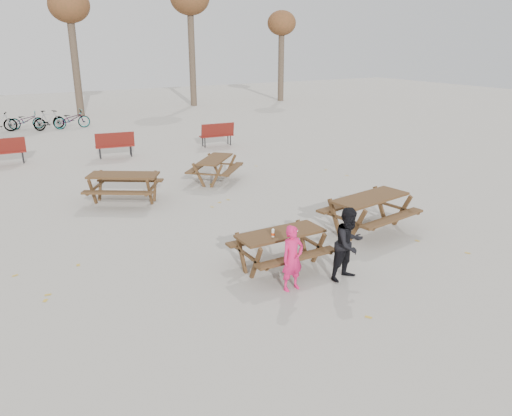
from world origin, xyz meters
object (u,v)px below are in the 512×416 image
food_tray (293,231)px  adult (349,244)px  child (293,258)px  picnic_table_north (124,188)px  picnic_table_east (369,214)px  main_picnic_table (280,241)px  picnic_table_far (215,170)px  soda_bottle (273,233)px

food_tray → adult: bearing=-57.2°
child → adult: adult is taller
adult → picnic_table_north: bearing=100.2°
food_tray → picnic_table_north: size_ratio=0.09×
child → adult: 1.21m
child → picnic_table_east: bearing=22.6°
main_picnic_table → picnic_table_north: 6.10m
picnic_table_east → picnic_table_north: bearing=122.3°
picnic_table_east → picnic_table_far: picnic_table_east is taller
soda_bottle → picnic_table_far: bearing=73.9°
adult → picnic_table_far: (0.84, 7.77, -0.35)m
soda_bottle → adult: 1.49m
main_picnic_table → soda_bottle: soda_bottle is taller
main_picnic_table → picnic_table_far: bearing=75.7°
child → picnic_table_far: 7.87m
food_tray → soda_bottle: size_ratio=1.06×
main_picnic_table → picnic_table_far: (1.70, 6.68, -0.20)m
picnic_table_far → picnic_table_east: bearing=-123.6°
picnic_table_north → picnic_table_far: (3.25, 0.78, -0.03)m
child → picnic_table_far: (2.03, 7.60, -0.25)m
picnic_table_east → food_tray: bearing=-173.3°
adult → picnic_table_far: 7.82m
food_tray → picnic_table_far: bearing=77.7°
child → adult: (1.19, -0.17, 0.10)m
child → picnic_table_east: size_ratio=0.62×
picnic_table_east → picnic_table_north: picnic_table_east is taller
picnic_table_north → soda_bottle: bearing=-45.8°
soda_bottle → picnic_table_north: size_ratio=0.09×
main_picnic_table → picnic_table_north: (-1.55, 5.90, -0.17)m
soda_bottle → picnic_table_north: soda_bottle is taller
adult → picnic_table_far: adult is taller
food_tray → picnic_table_far: size_ratio=0.10×
soda_bottle → child: child is taller
main_picnic_table → soda_bottle: (-0.26, -0.13, 0.26)m
child → soda_bottle: bearing=82.6°
main_picnic_table → child: bearing=-109.4°
soda_bottle → adult: adult is taller
main_picnic_table → food_tray: 0.32m
soda_bottle → picnic_table_east: soda_bottle is taller
picnic_table_north → picnic_table_far: picnic_table_north is taller
food_tray → picnic_table_north: 6.27m
picnic_table_east → picnic_table_far: bearing=93.5°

